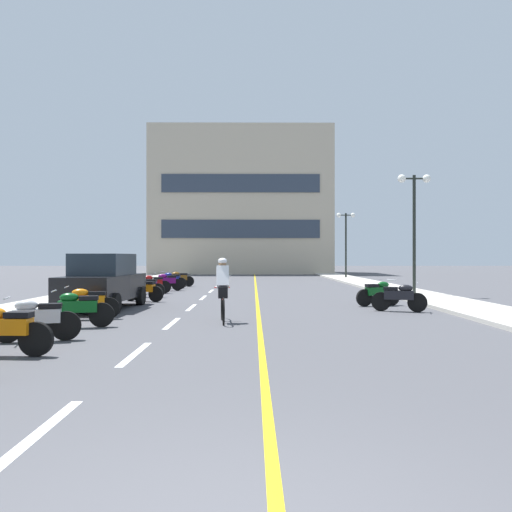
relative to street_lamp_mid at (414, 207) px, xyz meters
name	(u,v)px	position (x,y,z in m)	size (l,w,h in m)	color
ground_plane	(251,293)	(-7.21, 1.98, -3.94)	(140.00, 140.00, 0.00)	#47474C
curb_left	(118,287)	(-14.41, 4.98, -3.88)	(2.40, 72.00, 0.12)	#B7B2A8
curb_right	(384,287)	(-0.01, 4.98, -3.88)	(2.40, 72.00, 0.12)	#B7B2A8
lane_dash_0	(37,435)	(-9.21, -17.02, -3.94)	(0.14, 2.20, 0.01)	silver
lane_dash_1	(135,354)	(-9.21, -13.02, -3.94)	(0.14, 2.20, 0.01)	silver
lane_dash_2	(172,323)	(-9.21, -9.02, -3.94)	(0.14, 2.20, 0.01)	silver
lane_dash_3	(191,307)	(-9.21, -5.02, -3.94)	(0.14, 2.20, 0.01)	silver
lane_dash_4	(203,298)	(-9.21, -1.02, -3.94)	(0.14, 2.20, 0.01)	silver
lane_dash_5	(211,291)	(-9.21, 2.98, -3.94)	(0.14, 2.20, 0.01)	silver
lane_dash_6	(217,286)	(-9.21, 6.98, -3.94)	(0.14, 2.20, 0.01)	silver
lane_dash_7	(221,283)	(-9.21, 10.98, -3.94)	(0.14, 2.20, 0.01)	silver
lane_dash_8	(225,280)	(-9.21, 14.98, -3.94)	(0.14, 2.20, 0.01)	silver
lane_dash_9	(228,278)	(-9.21, 18.98, -3.94)	(0.14, 2.20, 0.01)	silver
lane_dash_10	(230,276)	(-9.21, 22.98, -3.94)	(0.14, 2.20, 0.01)	silver
lane_dash_11	(232,274)	(-9.21, 26.98, -3.94)	(0.14, 2.20, 0.01)	silver
centre_line_yellow	(256,288)	(-6.96, 4.98, -3.94)	(0.12, 66.00, 0.01)	gold
office_building	(242,204)	(-8.31, 30.73, 3.40)	(18.19, 9.63, 14.69)	#BCAD93
street_lamp_mid	(414,207)	(0.00, 0.00, 0.00)	(1.46, 0.36, 5.24)	black
street_lamp_far	(346,230)	(0.12, 16.69, -0.14)	(1.46, 0.36, 5.02)	black
parked_car_near	(103,281)	(-12.04, -5.54, -3.02)	(2.09, 4.28, 1.82)	black
motorcycle_1	(4,329)	(-11.43, -13.24, -3.47)	(1.70, 0.60, 0.92)	black
motorcycle_2	(36,318)	(-11.52, -11.76, -3.47)	(1.66, 0.72, 0.92)	black
motorcycle_3	(77,308)	(-11.38, -9.81, -3.47)	(1.68, 0.64, 0.92)	black
motorcycle_4	(87,302)	(-11.66, -8.23, -3.47)	(1.69, 0.62, 0.92)	black
motorcycle_5	(399,297)	(-2.53, -6.32, -3.47)	(1.64, 0.79, 0.92)	black
motorcycle_6	(379,292)	(-2.73, -4.53, -3.47)	(1.65, 0.77, 0.92)	black
motorcycle_7	(143,289)	(-11.35, -2.76, -3.47)	(1.64, 0.79, 0.92)	black
motorcycle_8	(146,286)	(-11.68, -0.78, -3.47)	(1.69, 0.63, 0.92)	black
motorcycle_9	(152,284)	(-11.82, 1.29, -3.47)	(1.67, 0.69, 0.92)	black
motorcycle_10	(166,281)	(-11.50, 3.20, -3.47)	(1.67, 0.70, 0.92)	black
motorcycle_11	(171,280)	(-11.56, 5.11, -3.47)	(1.67, 0.68, 0.92)	black
motorcycle_12	(179,278)	(-11.39, 6.79, -3.47)	(1.70, 0.60, 0.92)	black
cyclist_rider	(223,288)	(-7.92, -8.79, -3.05)	(0.43, 1.77, 1.71)	black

